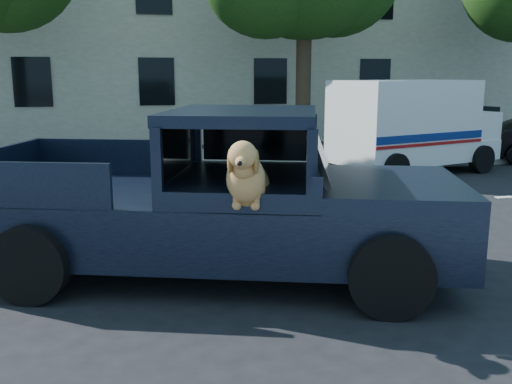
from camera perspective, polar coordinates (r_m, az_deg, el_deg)
ground at (r=7.00m, az=-11.46°, el=-9.26°), size 120.00×120.00×0.00m
far_sidewalk at (r=15.93m, az=-12.38°, el=2.82°), size 60.00×4.00×0.15m
lane_stripes at (r=10.46m, az=-0.96°, el=-1.92°), size 21.60×0.14×0.01m
building_main at (r=23.33m, az=-5.40°, el=16.71°), size 26.00×6.00×9.00m
pickup_truck at (r=7.10m, az=-4.25°, el=-2.84°), size 6.16×3.92×2.06m
mail_truck at (r=14.96m, az=15.28°, el=5.74°), size 4.60×3.14×2.32m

